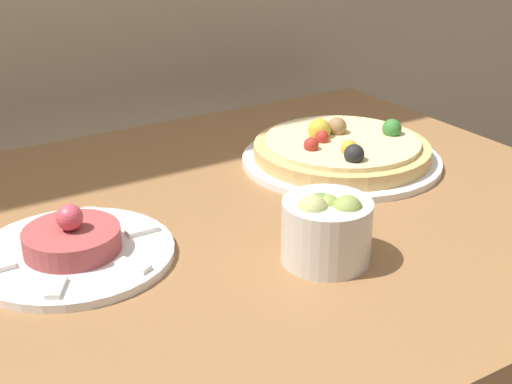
# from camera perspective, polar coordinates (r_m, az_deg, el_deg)

# --- Properties ---
(dining_table) EXTENTS (1.01, 0.80, 0.79)m
(dining_table) POSITION_cam_1_polar(r_m,az_deg,el_deg) (1.00, -1.20, -8.35)
(dining_table) COLOR olive
(dining_table) RESTS_ON ground_plane
(pizza_plate) EXTENTS (0.31, 0.31, 0.07)m
(pizza_plate) POSITION_cam_1_polar(r_m,az_deg,el_deg) (1.10, 6.86, 3.25)
(pizza_plate) COLOR white
(pizza_plate) RESTS_ON dining_table
(tartare_plate) EXTENTS (0.23, 0.23, 0.07)m
(tartare_plate) POSITION_cam_1_polar(r_m,az_deg,el_deg) (0.85, -14.43, -4.34)
(tartare_plate) COLOR white
(tartare_plate) RESTS_ON dining_table
(small_bowl) EXTENTS (0.10, 0.10, 0.09)m
(small_bowl) POSITION_cam_1_polar(r_m,az_deg,el_deg) (0.81, 5.67, -2.87)
(small_bowl) COLOR silver
(small_bowl) RESTS_ON dining_table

